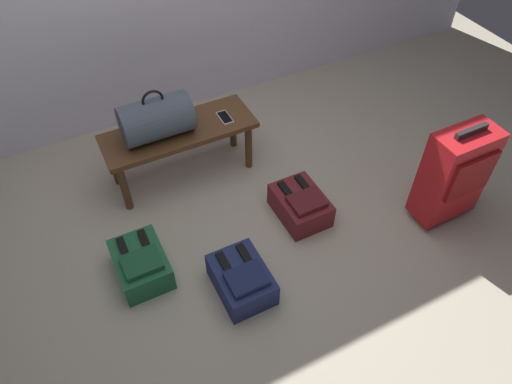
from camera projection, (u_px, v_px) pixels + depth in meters
name	position (u px, v px, depth m)	size (l,w,h in m)	color
ground_plane	(254.00, 247.00, 2.94)	(6.60, 6.60, 0.00)	#B2A893
bench	(180.00, 137.00, 3.14)	(1.00, 0.36, 0.41)	brown
duffel_bag_slate	(156.00, 119.00, 2.95)	(0.44, 0.26, 0.34)	#475160
cell_phone	(225.00, 117.00, 3.17)	(0.07, 0.14, 0.01)	silver
suitcase_upright_red	(454.00, 174.00, 2.87)	(0.39, 0.23, 0.71)	red
backpack_navy	(242.00, 279.00, 2.68)	(0.28, 0.38, 0.21)	navy
backpack_green	(141.00, 264.00, 2.75)	(0.28, 0.38, 0.21)	#1E6038
backpack_maroon	(301.00, 205.00, 3.06)	(0.28, 0.38, 0.21)	maroon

